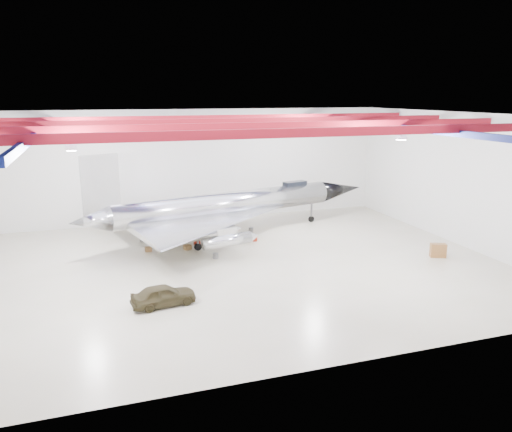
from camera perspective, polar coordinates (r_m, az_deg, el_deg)
name	(u,v)px	position (r m, az deg, el deg)	size (l,w,h in m)	color
floor	(229,267)	(37.12, -3.14, -5.78)	(40.00, 40.00, 0.00)	#B8B092
wall_back	(189,166)	(50.12, -7.72, 5.72)	(40.00, 40.00, 0.00)	silver
wall_right	(459,179)	(45.06, 22.19, 3.92)	(30.00, 30.00, 0.00)	silver
ceiling	(227,115)	(35.02, -3.38, 11.44)	(40.00, 40.00, 0.00)	#0A0F38
ceiling_structure	(227,125)	(35.05, -3.37, 10.33)	(39.50, 29.50, 1.08)	maroon
jet_aircraft	(227,207)	(44.42, -3.32, 1.02)	(28.99, 20.11, 8.00)	silver
jeep	(163,295)	(30.83, -10.53, -8.88)	(1.56, 3.87, 1.32)	#39321C
desk	(438,250)	(41.51, 20.09, -3.71)	(1.19, 0.59, 1.09)	brown
crate_ply	(148,249)	(41.41, -12.20, -3.72)	(0.53, 0.43, 0.37)	olive
toolbox_red	(197,243)	(42.58, -6.76, -3.03)	(0.51, 0.41, 0.35)	maroon
engine_drum	(216,256)	(38.94, -4.65, -4.55)	(0.45, 0.45, 0.41)	#59595B
parts_bin	(250,237)	(43.78, -0.68, -2.38)	(0.68, 0.54, 0.47)	olive
crate_small	(143,240)	(44.21, -12.83, -2.69)	(0.43, 0.35, 0.30)	#59595B
tool_chest	(255,239)	(43.29, -0.15, -2.60)	(0.48, 0.48, 0.43)	maroon
oil_barrel	(187,247)	(41.35, -7.84, -3.55)	(0.55, 0.44, 0.39)	olive
spares_box	(251,229)	(46.27, -0.57, -1.54)	(0.43, 0.43, 0.39)	#59595B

